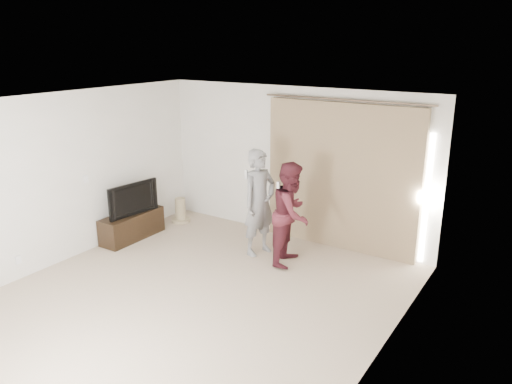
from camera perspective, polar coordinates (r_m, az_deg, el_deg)
floor at (r=6.89m, az=-7.13°, el=-12.00°), size 5.50×5.50×0.00m
wall_back at (r=8.56m, az=4.34°, el=3.28°), size 5.00×0.04×2.60m
wall_left at (r=8.15m, az=-21.18°, el=1.45°), size 0.04×5.50×2.60m
ceiling at (r=6.07m, az=-8.04°, el=10.00°), size 5.00×5.50×0.01m
curtain at (r=8.14m, az=9.75°, el=1.66°), size 2.80×0.11×2.46m
tv_console at (r=8.95m, az=-13.97°, el=-3.76°), size 0.41×1.19×0.46m
tv at (r=8.78m, az=-14.21°, el=-0.66°), size 0.26×0.98×0.56m
scratching_post at (r=9.58m, az=-8.61°, el=-2.30°), size 0.35×0.35×0.47m
person_man at (r=7.89m, az=0.39°, el=-1.20°), size 0.56×0.71×1.72m
person_woman at (r=7.59m, az=4.08°, el=-2.46°), size 0.73×0.87×1.60m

